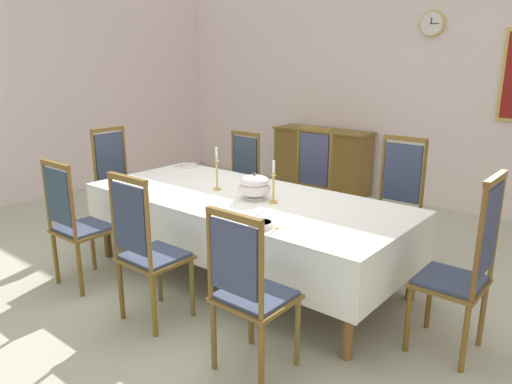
# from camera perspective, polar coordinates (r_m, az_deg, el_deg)

# --- Properties ---
(ground) EXTENTS (7.59, 6.34, 0.04)m
(ground) POSITION_cam_1_polar(r_m,az_deg,el_deg) (4.43, -1.28, -10.02)
(ground) COLOR #B5B39C
(back_wall) EXTENTS (7.59, 0.08, 3.31)m
(back_wall) POSITION_cam_1_polar(r_m,az_deg,el_deg) (6.76, 17.14, 12.89)
(back_wall) COLOR silver
(back_wall) RESTS_ON ground
(left_wall) EXTENTS (0.08, 6.34, 3.31)m
(left_wall) POSITION_cam_1_polar(r_m,az_deg,el_deg) (7.12, -26.06, 12.13)
(left_wall) COLOR silver
(left_wall) RESTS_ON ground
(dining_table) EXTENTS (2.85, 1.24, 0.74)m
(dining_table) POSITION_cam_1_polar(r_m,az_deg,el_deg) (4.17, -1.42, -1.42)
(dining_table) COLOR brown
(dining_table) RESTS_ON ground
(tablecloth) EXTENTS (2.87, 1.26, 0.42)m
(tablecloth) POSITION_cam_1_polar(r_m,az_deg,el_deg) (4.18, -1.42, -1.85)
(tablecloth) COLOR white
(tablecloth) RESTS_ON dining_table
(chair_south_a) EXTENTS (0.44, 0.42, 1.10)m
(chair_south_a) POSITION_cam_1_polar(r_m,az_deg,el_deg) (4.30, -20.45, -3.33)
(chair_south_a) COLOR brown
(chair_south_a) RESTS_ON ground
(chair_north_a) EXTENTS (0.44, 0.42, 1.07)m
(chair_north_a) POSITION_cam_1_polar(r_m,az_deg,el_deg) (5.55, -2.10, 1.70)
(chair_north_a) COLOR brown
(chair_north_a) RESTS_ON ground
(chair_south_b) EXTENTS (0.44, 0.42, 1.13)m
(chair_south_b) POSITION_cam_1_polar(r_m,az_deg,el_deg) (3.56, -12.76, -6.44)
(chair_south_b) COLOR brown
(chair_south_b) RESTS_ON ground
(chair_north_b) EXTENTS (0.44, 0.42, 1.21)m
(chair_north_b) POSITION_cam_1_polar(r_m,az_deg,el_deg) (5.00, 6.01, 0.60)
(chair_north_b) COLOR brown
(chair_north_b) RESTS_ON ground
(chair_south_c) EXTENTS (0.44, 0.42, 1.07)m
(chair_south_c) POSITION_cam_1_polar(r_m,az_deg,el_deg) (2.93, -0.82, -11.41)
(chair_south_c) COLOR brown
(chair_south_c) RESTS_ON ground
(chair_north_c) EXTENTS (0.44, 0.42, 1.21)m
(chair_north_c) POSITION_cam_1_polar(r_m,az_deg,el_deg) (4.56, 16.04, -1.39)
(chair_north_c) COLOR brown
(chair_north_c) RESTS_ON ground
(chair_head_west) EXTENTS (0.42, 0.44, 1.16)m
(chair_head_west) POSITION_cam_1_polar(r_m,az_deg,el_deg) (5.52, -15.96, 1.33)
(chair_head_west) COLOR brown
(chair_head_west) RESTS_ON ground
(chair_head_east) EXTENTS (0.42, 0.44, 1.23)m
(chair_head_east) POSITION_cam_1_polar(r_m,az_deg,el_deg) (3.36, 23.26, -8.12)
(chair_head_east) COLOR brown
(chair_head_east) RESTS_ON ground
(soup_tureen) EXTENTS (0.28, 0.28, 0.22)m
(soup_tureen) POSITION_cam_1_polar(r_m,az_deg,el_deg) (4.05, -0.18, 0.68)
(soup_tureen) COLOR silver
(soup_tureen) RESTS_ON tablecloth
(candlestick_west) EXTENTS (0.07, 0.07, 0.39)m
(candlestick_west) POSITION_cam_1_polar(r_m,az_deg,el_deg) (4.31, -4.64, 2.29)
(candlestick_west) COLOR gold
(candlestick_west) RESTS_ON tablecloth
(candlestick_east) EXTENTS (0.07, 0.07, 0.35)m
(candlestick_east) POSITION_cam_1_polar(r_m,az_deg,el_deg) (3.92, 2.07, 0.69)
(candlestick_east) COLOR gold
(candlestick_east) RESTS_ON tablecloth
(bowl_near_left) EXTENTS (0.18, 0.18, 0.04)m
(bowl_near_left) POSITION_cam_1_polar(r_m,az_deg,el_deg) (3.39, 0.60, -3.77)
(bowl_near_left) COLOR silver
(bowl_near_left) RESTS_ON tablecloth
(bowl_near_right) EXTENTS (0.19, 0.19, 0.03)m
(bowl_near_right) POSITION_cam_1_polar(r_m,az_deg,el_deg) (5.30, -7.91, 3.14)
(bowl_near_right) COLOR silver
(bowl_near_right) RESTS_ON tablecloth
(spoon_primary) EXTENTS (0.07, 0.17, 0.01)m
(spoon_primary) POSITION_cam_1_polar(r_m,az_deg,el_deg) (3.35, 2.36, -4.34)
(spoon_primary) COLOR gold
(spoon_primary) RESTS_ON tablecloth
(spoon_secondary) EXTENTS (0.03, 0.18, 0.01)m
(spoon_secondary) POSITION_cam_1_polar(r_m,az_deg,el_deg) (5.41, -8.59, 3.21)
(spoon_secondary) COLOR gold
(spoon_secondary) RESTS_ON tablecloth
(sideboard) EXTENTS (1.44, 0.48, 0.90)m
(sideboard) POSITION_cam_1_polar(r_m,az_deg,el_deg) (7.09, 7.75, 3.72)
(sideboard) COLOR brown
(sideboard) RESTS_ON ground
(mounted_clock) EXTENTS (0.30, 0.06, 0.30)m
(mounted_clock) POSITION_cam_1_polar(r_m,az_deg,el_deg) (6.58, 20.04, 18.12)
(mounted_clock) COLOR #D1B251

